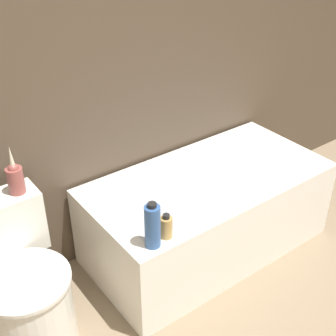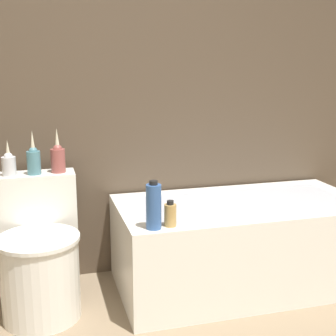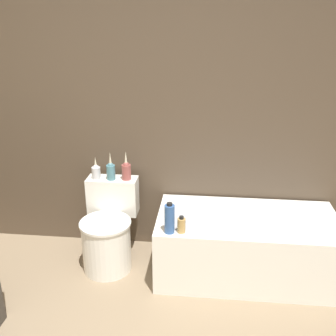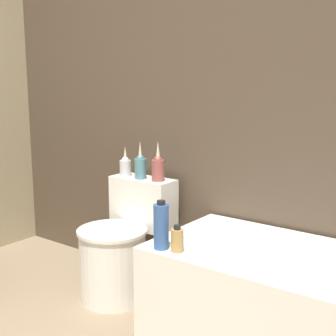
# 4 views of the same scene
# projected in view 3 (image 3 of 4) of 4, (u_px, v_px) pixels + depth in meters

# --- Properties ---
(wall_back_tiled) EXTENTS (6.40, 0.06, 2.60)m
(wall_back_tiled) POSITION_uv_depth(u_px,v_px,m) (148.00, 105.00, 3.26)
(wall_back_tiled) COLOR brown
(wall_back_tiled) RESTS_ON ground_plane
(bathtub) EXTENTS (1.42, 0.72, 0.51)m
(bathtub) POSITION_uv_depth(u_px,v_px,m) (246.00, 245.00, 3.18)
(bathtub) COLOR white
(bathtub) RESTS_ON ground
(toilet) EXTENTS (0.43, 0.59, 0.70)m
(toilet) POSITION_uv_depth(u_px,v_px,m) (108.00, 232.00, 3.28)
(toilet) COLOR white
(toilet) RESTS_ON ground
(vase_gold) EXTENTS (0.07, 0.07, 0.19)m
(vase_gold) POSITION_uv_depth(u_px,v_px,m) (96.00, 171.00, 3.31)
(vase_gold) COLOR silver
(vase_gold) RESTS_ON toilet
(vase_silver) EXTENTS (0.07, 0.07, 0.24)m
(vase_silver) POSITION_uv_depth(u_px,v_px,m) (111.00, 170.00, 3.29)
(vase_silver) COLOR teal
(vase_silver) RESTS_ON toilet
(vase_bronze) EXTENTS (0.08, 0.08, 0.25)m
(vase_bronze) POSITION_uv_depth(u_px,v_px,m) (126.00, 170.00, 3.29)
(vase_bronze) COLOR #994C47
(vase_bronze) RESTS_ON toilet
(shampoo_bottle_tall) EXTENTS (0.07, 0.07, 0.24)m
(shampoo_bottle_tall) POSITION_uv_depth(u_px,v_px,m) (169.00, 219.00, 2.83)
(shampoo_bottle_tall) COLOR #335999
(shampoo_bottle_tall) RESTS_ON bathtub
(shampoo_bottle_short) EXTENTS (0.06, 0.06, 0.13)m
(shampoo_bottle_short) POSITION_uv_depth(u_px,v_px,m) (181.00, 225.00, 2.86)
(shampoo_bottle_short) COLOR tan
(shampoo_bottle_short) RESTS_ON bathtub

